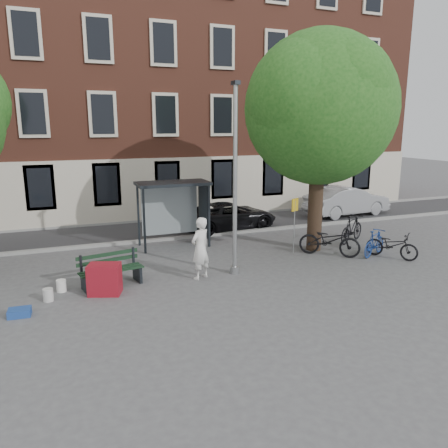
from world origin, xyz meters
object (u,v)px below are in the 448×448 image
bike_d (352,229)px  red_stand (105,279)px  bike_a (329,240)px  bike_b (374,243)px  bus_shelter (182,198)px  bike_c (392,245)px  car_silver (347,201)px  painter (200,248)px  lamppost (235,190)px  bench (111,271)px  car_dark (229,216)px  notice_sign (295,213)px

bike_d → red_stand: 10.53m
bike_a → bike_b: bike_a is taller
bus_shelter → red_stand: bearing=-129.2°
bike_b → bike_c: bike_b is taller
bus_shelter → car_silver: size_ratio=0.59×
painter → bus_shelter: bearing=-127.2°
bus_shelter → car_silver: bus_shelter is taller
bike_d → car_silver: car_silver is taller
lamppost → bike_a: bearing=8.0°
lamppost → bench: (-3.95, 0.33, -2.33)m
bike_b → bike_d: bike_d is taller
bike_c → car_dark: car_dark is taller
bus_shelter → notice_sign: bus_shelter is taller
bike_c → bike_d: bearing=58.0°
bike_b → car_silver: car_silver is taller
car_dark → painter: bearing=144.3°
bike_c → notice_sign: 3.74m
bench → red_stand: (-0.26, -0.64, -0.00)m
car_silver → notice_sign: notice_sign is taller
bench → lamppost: bearing=-16.4°
bike_c → car_silver: size_ratio=0.39×
painter → bike_d: (7.29, 1.93, -0.41)m
bench → notice_sign: size_ratio=0.94×
lamppost → bus_shelter: bearing=98.4°
lamppost → car_dark: bearing=69.7°
notice_sign → painter: bearing=174.8°
lamppost → bus_shelter: size_ratio=2.14×
painter → car_silver: (10.58, 6.72, -0.21)m
bike_d → car_dark: size_ratio=0.43×
bus_shelter → bike_c: (6.68, -4.61, -1.42)m
lamppost → bike_d: 6.74m
bike_b → bike_d: size_ratio=0.85×
bike_a → bike_b: bearing=-68.4°
lamppost → car_silver: bearing=35.4°
bike_d → bike_b: bearing=139.2°
notice_sign → car_dark: bearing=76.1°
lamppost → red_stand: lamppost is taller
bike_a → red_stand: 8.34m
bench → painter: bearing=-19.4°
notice_sign → lamppost: bearing=-179.4°
car_silver → bike_b: bearing=145.1°
lamppost → car_dark: lamppost is taller
bench → bike_a: (8.04, 0.25, 0.14)m
bike_b → lamppost: bearing=62.9°
bench → bike_b: size_ratio=1.20×
bike_b → bike_c: size_ratio=0.88×
car_silver → car_dark: bearing=89.4°
bike_a → bike_c: size_ratio=1.20×
bike_b → red_stand: bearing=64.9°
bike_b → car_silver: 7.66m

